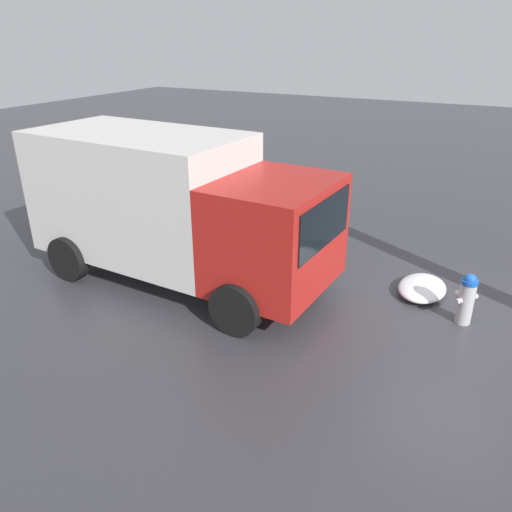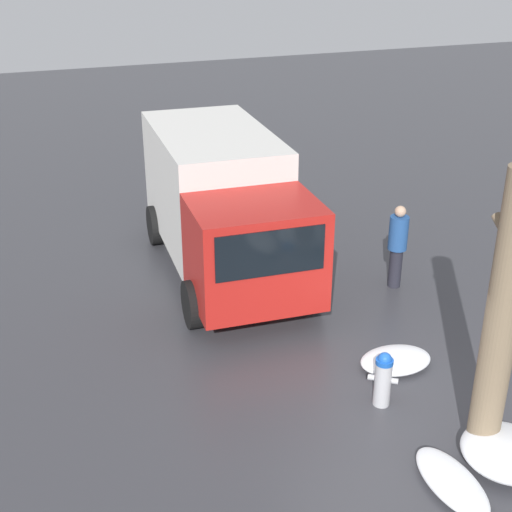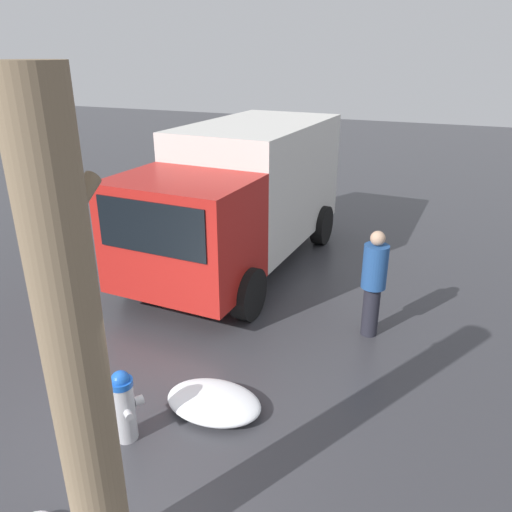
{
  "view_description": "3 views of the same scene",
  "coord_description": "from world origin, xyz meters",
  "views": [
    {
      "loc": [
        -0.29,
        8.15,
        4.55
      ],
      "look_at": [
        3.36,
        1.22,
        1.03
      ],
      "focal_mm": 35.0,
      "sensor_mm": 36.0,
      "label": 1
    },
    {
      "loc": [
        -7.82,
        4.89,
        6.76
      ],
      "look_at": [
        3.23,
        0.89,
        1.25
      ],
      "focal_mm": 50.0,
      "sensor_mm": 36.0,
      "label": 2
    },
    {
      "loc": [
        -3.68,
        -3.16,
        4.22
      ],
      "look_at": [
        3.31,
        -0.27,
        1.09
      ],
      "focal_mm": 35.0,
      "sensor_mm": 36.0,
      "label": 3
    }
  ],
  "objects": [
    {
      "name": "fire_hydrant",
      "position": [
        0.0,
        -0.0,
        0.47
      ],
      "size": [
        0.39,
        0.42,
        0.92
      ],
      "rotation": [
        0.0,
        0.0,
        5.65
      ],
      "color": "#B7B7BC",
      "rests_on": "ground_plane"
    },
    {
      "name": "delivery_truck",
      "position": [
        5.35,
        0.86,
        1.55
      ],
      "size": [
        6.07,
        2.79,
        2.84
      ],
      "rotation": [
        0.0,
        0.0,
        1.53
      ],
      "color": "red",
      "rests_on": "ground_plane"
    },
    {
      "name": "ground_plane",
      "position": [
        0.0,
        0.0,
        0.0
      ],
      "size": [
        60.0,
        60.0,
        0.0
      ],
      "primitive_type": "plane",
      "color": "#38383D"
    },
    {
      "name": "pedestrian",
      "position": [
        3.42,
        -2.19,
        0.95
      ],
      "size": [
        0.38,
        0.38,
        1.75
      ],
      "rotation": [
        0.0,
        0.0,
        0.01
      ],
      "color": "#23232D",
      "rests_on": "ground_plane"
    },
    {
      "name": "snow_pile_curbside",
      "position": [
        0.82,
        -0.72,
        0.12
      ],
      "size": [
        0.86,
        1.24,
        0.25
      ],
      "color": "white",
      "rests_on": "ground_plane"
    }
  ]
}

